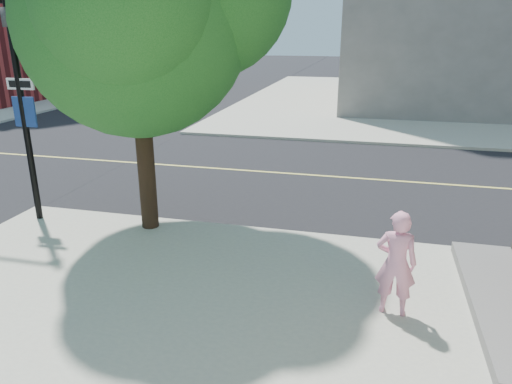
# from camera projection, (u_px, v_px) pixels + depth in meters

# --- Properties ---
(ground) EXTENTS (140.00, 140.00, 0.00)m
(ground) POSITION_uv_depth(u_px,v_px,m) (74.00, 214.00, 11.40)
(ground) COLOR black
(ground) RESTS_ON ground
(road_ew) EXTENTS (140.00, 9.00, 0.01)m
(road_ew) POSITION_uv_depth(u_px,v_px,m) (155.00, 164.00, 15.53)
(road_ew) COLOR black
(road_ew) RESTS_ON ground
(sidewalk_ne) EXTENTS (29.00, 25.00, 0.12)m
(sidewalk_ne) POSITION_uv_depth(u_px,v_px,m) (494.00, 103.00, 28.06)
(sidewalk_ne) COLOR #AEAD9A
(sidewalk_ne) RESTS_ON ground
(man_on_phone) EXTENTS (0.62, 0.43, 1.63)m
(man_on_phone) POSITION_uv_depth(u_px,v_px,m) (396.00, 263.00, 6.99)
(man_on_phone) COLOR pink
(man_on_phone) RESTS_ON sidewalk_se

